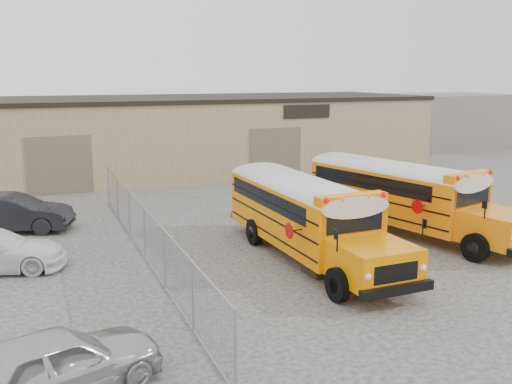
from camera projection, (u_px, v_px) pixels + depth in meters
name	position (u px, v px, depth m)	size (l,w,h in m)	color
ground	(347.00, 264.00, 18.54)	(120.00, 120.00, 0.00)	#302E2C
warehouse	(186.00, 133.00, 36.24)	(30.20, 10.20, 4.67)	tan
chainlink_fence	(144.00, 233.00, 18.91)	(0.07, 18.07, 1.81)	gray
distant_building_right	(448.00, 120.00, 48.62)	(10.00, 8.00, 4.40)	gray
school_bus_left	(244.00, 182.00, 24.10)	(2.85, 9.31, 2.71)	#FF8500
school_bus_right	(306.00, 172.00, 26.62)	(4.61, 9.66, 2.75)	orange
tarp_bundle	(323.00, 248.00, 17.53)	(1.15, 1.15, 1.57)	black
car_silver	(57.00, 364.00, 10.77)	(1.63, 4.05, 1.38)	silver
car_dark	(13.00, 213.00, 22.25)	(1.55, 4.46, 1.47)	black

